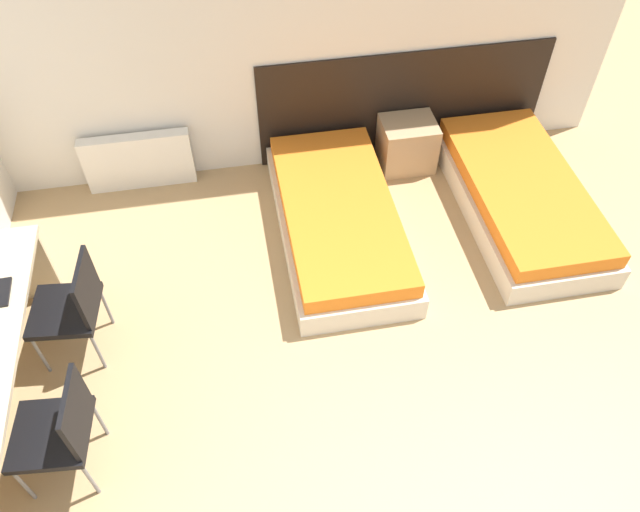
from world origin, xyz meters
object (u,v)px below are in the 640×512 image
Objects in this scene: nightstand at (407,144)px; bed_near_window at (338,219)px; bed_near_door at (521,196)px; chair_near_notebook at (59,429)px; chair_near_laptop at (72,305)px.

bed_near_window is at bearing -135.61° from nightstand.
nightstand is at bearing 135.61° from bed_near_door.
chair_near_notebook reaches higher than nightstand.
bed_near_window is 2.30× the size of chair_near_notebook.
chair_near_laptop is (-2.89, -1.61, 0.26)m from nightstand.
bed_near_door is at bearing 0.00° from bed_near_window.
bed_near_window is at bearing 180.00° from bed_near_door.
chair_near_notebook is at bearing -154.89° from bed_near_door.
chair_near_laptop and chair_near_notebook have the same top height.
chair_near_notebook is (-2.89, -2.55, 0.26)m from nightstand.
chair_near_laptop is 1.00× the size of chair_near_notebook.
chair_near_laptop is at bearing 95.15° from chair_near_notebook.
bed_near_window is 2.24m from chair_near_laptop.
bed_near_door is (1.65, 0.00, 0.00)m from bed_near_window.
bed_near_window is 1.16m from nightstand.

